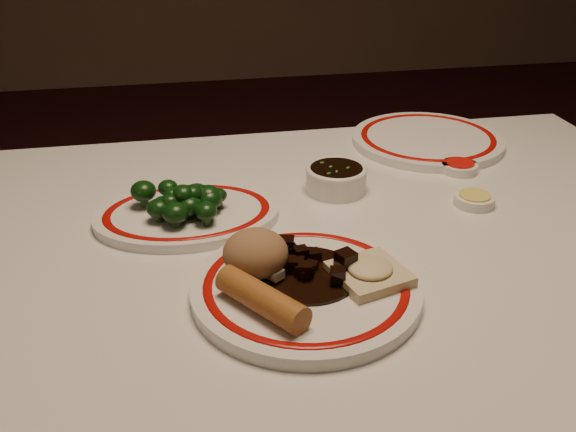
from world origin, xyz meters
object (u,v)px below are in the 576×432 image
at_px(dining_table, 343,290).
at_px(spring_roll, 262,299).
at_px(main_plate, 306,288).
at_px(fried_wonton, 370,272).
at_px(broccoli_plate, 187,214).
at_px(soy_bowl, 336,179).
at_px(broccoli_pile, 185,199).
at_px(stirfry_heap, 304,267).
at_px(rice_mound, 256,253).

bearing_deg(dining_table, spring_roll, -130.01).
distance_m(main_plate, fried_wonton, 0.08).
distance_m(dining_table, broccoli_plate, 0.26).
height_order(dining_table, broccoli_plate, broccoli_plate).
distance_m(main_plate, soy_bowl, 0.31).
bearing_deg(fried_wonton, dining_table, 87.12).
xyz_separation_m(broccoli_plate, broccoli_pile, (-0.00, -0.01, 0.03)).
bearing_deg(soy_bowl, dining_table, -99.55).
bearing_deg(spring_roll, main_plate, 1.80).
xyz_separation_m(spring_roll, broccoli_plate, (-0.07, 0.28, -0.03)).
xyz_separation_m(main_plate, fried_wonton, (0.08, -0.00, 0.02)).
distance_m(fried_wonton, broccoli_pile, 0.31).
distance_m(fried_wonton, soy_bowl, 0.29).
bearing_deg(stirfry_heap, spring_roll, -132.56).
bearing_deg(broccoli_pile, stirfry_heap, -54.99).
bearing_deg(soy_bowl, rice_mound, -123.96).
height_order(fried_wonton, soy_bowl, same).
bearing_deg(spring_roll, broccoli_plate, 69.73).
bearing_deg(fried_wonton, broccoli_plate, 132.47).
relative_size(fried_wonton, broccoli_plate, 0.37).
relative_size(main_plate, stirfry_heap, 2.83).
bearing_deg(fried_wonton, stirfry_heap, 159.98).
xyz_separation_m(main_plate, spring_roll, (-0.06, -0.05, 0.02)).
bearing_deg(dining_table, broccoli_pile, 157.78).
xyz_separation_m(dining_table, rice_mound, (-0.14, -0.10, 0.14)).
bearing_deg(stirfry_heap, fried_wonton, -20.02).
distance_m(stirfry_heap, broccoli_plate, 0.25).
distance_m(dining_table, spring_roll, 0.26).
relative_size(main_plate, spring_roll, 2.99).
bearing_deg(fried_wonton, broccoli_pile, 133.70).
bearing_deg(rice_mound, soy_bowl, 56.04).
bearing_deg(rice_mound, fried_wonton, -15.72).
relative_size(dining_table, soy_bowl, 11.96).
xyz_separation_m(spring_roll, fried_wonton, (0.14, 0.04, -0.01)).
distance_m(spring_roll, broccoli_plate, 0.29).
height_order(broccoli_pile, soy_bowl, broccoli_pile).
height_order(rice_mound, fried_wonton, rice_mound).
bearing_deg(broccoli_plate, spring_roll, -75.21).
bearing_deg(rice_mound, broccoli_plate, 111.54).
xyz_separation_m(dining_table, main_plate, (-0.09, -0.13, 0.10)).
bearing_deg(main_plate, fried_wonton, -3.49).
xyz_separation_m(main_plate, soy_bowl, (0.11, 0.29, 0.01)).
bearing_deg(dining_table, soy_bowl, 80.45).
xyz_separation_m(main_plate, rice_mound, (-0.06, 0.03, 0.04)).
xyz_separation_m(fried_wonton, broccoli_plate, (-0.21, 0.23, -0.02)).
bearing_deg(main_plate, dining_table, 56.44).
bearing_deg(broccoli_pile, main_plate, -58.33).
xyz_separation_m(rice_mound, broccoli_pile, (-0.08, 0.19, -0.01)).
relative_size(broccoli_plate, soy_bowl, 2.82).
bearing_deg(main_plate, broccoli_plate, 120.43).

